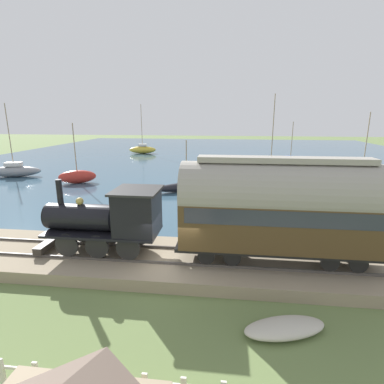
{
  "coord_description": "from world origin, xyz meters",
  "views": [
    {
      "loc": [
        -12.25,
        -2.32,
        7.0
      ],
      "look_at": [
        5.19,
        -0.23,
        2.55
      ],
      "focal_mm": 28.0,
      "sensor_mm": 36.0,
      "label": 1
    }
  ],
  "objects_px": {
    "passenger_coach": "(281,206)",
    "sailboat_yellow": "(143,149)",
    "beached_dinghy": "(285,328)",
    "rowboat_mid_harbor": "(262,213)",
    "steam_locomotive": "(111,217)",
    "sailboat_blue": "(290,160)",
    "rowboat_off_pier": "(328,201)",
    "sailboat_black": "(186,186)",
    "sailboat_red": "(77,177)",
    "sailboat_gray": "(14,171)",
    "sailboat_brown": "(270,171)",
    "sailboat_white": "(361,177)"
  },
  "relations": [
    {
      "from": "rowboat_off_pier",
      "to": "steam_locomotive",
      "type": "bearing_deg",
      "value": 140.84
    },
    {
      "from": "sailboat_brown",
      "to": "passenger_coach",
      "type": "bearing_deg",
      "value": 151.23
    },
    {
      "from": "rowboat_mid_harbor",
      "to": "sailboat_white",
      "type": "bearing_deg",
      "value": -65.02
    },
    {
      "from": "sailboat_yellow",
      "to": "rowboat_off_pier",
      "type": "xyz_separation_m",
      "value": [
        -31.77,
        -24.7,
        -0.52
      ]
    },
    {
      "from": "sailboat_brown",
      "to": "sailboat_blue",
      "type": "relative_size",
      "value": 1.51
    },
    {
      "from": "steam_locomotive",
      "to": "sailboat_brown",
      "type": "bearing_deg",
      "value": -24.65
    },
    {
      "from": "beached_dinghy",
      "to": "rowboat_mid_harbor",
      "type": "bearing_deg",
      "value": -2.48
    },
    {
      "from": "sailboat_gray",
      "to": "rowboat_mid_harbor",
      "type": "xyz_separation_m",
      "value": [
        -11.4,
        -27.68,
        -0.43
      ]
    },
    {
      "from": "beached_dinghy",
      "to": "sailboat_red",
      "type": "bearing_deg",
      "value": 40.55
    },
    {
      "from": "passenger_coach",
      "to": "sailboat_gray",
      "type": "relative_size",
      "value": 1.07
    },
    {
      "from": "sailboat_red",
      "to": "sailboat_brown",
      "type": "height_order",
      "value": "sailboat_brown"
    },
    {
      "from": "sailboat_black",
      "to": "sailboat_red",
      "type": "relative_size",
      "value": 0.97
    },
    {
      "from": "steam_locomotive",
      "to": "sailboat_white",
      "type": "xyz_separation_m",
      "value": [
        20.1,
        -19.48,
        -1.65
      ]
    },
    {
      "from": "passenger_coach",
      "to": "rowboat_off_pier",
      "type": "bearing_deg",
      "value": -26.6
    },
    {
      "from": "sailboat_yellow",
      "to": "passenger_coach",
      "type": "bearing_deg",
      "value": -161.97
    },
    {
      "from": "sailboat_yellow",
      "to": "sailboat_blue",
      "type": "relative_size",
      "value": 1.47
    },
    {
      "from": "steam_locomotive",
      "to": "rowboat_off_pier",
      "type": "bearing_deg",
      "value": -48.98
    },
    {
      "from": "sailboat_brown",
      "to": "steam_locomotive",
      "type": "bearing_deg",
      "value": 133.29
    },
    {
      "from": "beached_dinghy",
      "to": "passenger_coach",
      "type": "bearing_deg",
      "value": -4.49
    },
    {
      "from": "sailboat_red",
      "to": "sailboat_yellow",
      "type": "bearing_deg",
      "value": -22.26
    },
    {
      "from": "sailboat_black",
      "to": "sailboat_gray",
      "type": "distance_m",
      "value": 21.74
    },
    {
      "from": "beached_dinghy",
      "to": "sailboat_gray",
      "type": "bearing_deg",
      "value": 49.12
    },
    {
      "from": "sailboat_yellow",
      "to": "sailboat_red",
      "type": "height_order",
      "value": "sailboat_yellow"
    },
    {
      "from": "sailboat_brown",
      "to": "sailboat_blue",
      "type": "distance_m",
      "value": 10.63
    },
    {
      "from": "sailboat_brown",
      "to": "sailboat_black",
      "type": "bearing_deg",
      "value": 108.84
    },
    {
      "from": "sailboat_black",
      "to": "rowboat_off_pier",
      "type": "height_order",
      "value": "sailboat_black"
    },
    {
      "from": "rowboat_off_pier",
      "to": "sailboat_red",
      "type": "bearing_deg",
      "value": 88.02
    },
    {
      "from": "sailboat_black",
      "to": "sailboat_blue",
      "type": "distance_m",
      "value": 21.81
    },
    {
      "from": "sailboat_blue",
      "to": "beached_dinghy",
      "type": "height_order",
      "value": "sailboat_blue"
    },
    {
      "from": "sailboat_black",
      "to": "sailboat_brown",
      "type": "bearing_deg",
      "value": -77.59
    },
    {
      "from": "sailboat_brown",
      "to": "sailboat_red",
      "type": "bearing_deg",
      "value": 83.02
    },
    {
      "from": "sailboat_brown",
      "to": "sailboat_blue",
      "type": "bearing_deg",
      "value": -45.14
    },
    {
      "from": "sailboat_blue",
      "to": "rowboat_off_pier",
      "type": "bearing_deg",
      "value": -162.29
    },
    {
      "from": "passenger_coach",
      "to": "beached_dinghy",
      "type": "relative_size",
      "value": 3.02
    },
    {
      "from": "sailboat_blue",
      "to": "passenger_coach",
      "type": "bearing_deg",
      "value": -171.77
    },
    {
      "from": "rowboat_off_pier",
      "to": "rowboat_mid_harbor",
      "type": "height_order",
      "value": "rowboat_mid_harbor"
    },
    {
      "from": "steam_locomotive",
      "to": "sailboat_blue",
      "type": "relative_size",
      "value": 0.95
    },
    {
      "from": "sailboat_black",
      "to": "passenger_coach",
      "type": "bearing_deg",
      "value": 174.09
    },
    {
      "from": "passenger_coach",
      "to": "sailboat_red",
      "type": "distance_m",
      "value": 25.09
    },
    {
      "from": "sailboat_brown",
      "to": "beached_dinghy",
      "type": "xyz_separation_m",
      "value": [
        -26.68,
        2.98,
        -0.52
      ]
    },
    {
      "from": "sailboat_gray",
      "to": "beached_dinghy",
      "type": "xyz_separation_m",
      "value": [
        -23.51,
        -27.16,
        -0.5
      ]
    },
    {
      "from": "sailboat_blue",
      "to": "sailboat_brown",
      "type": "bearing_deg",
      "value": 177.06
    },
    {
      "from": "steam_locomotive",
      "to": "rowboat_off_pier",
      "type": "distance_m",
      "value": 18.26
    },
    {
      "from": "sailboat_gray",
      "to": "passenger_coach",
      "type": "bearing_deg",
      "value": -140.72
    },
    {
      "from": "beached_dinghy",
      "to": "steam_locomotive",
      "type": "bearing_deg",
      "value": 61.27
    },
    {
      "from": "sailboat_yellow",
      "to": "sailboat_gray",
      "type": "relative_size",
      "value": 1.09
    },
    {
      "from": "rowboat_mid_harbor",
      "to": "sailboat_yellow",
      "type": "bearing_deg",
      "value": 6.83
    },
    {
      "from": "passenger_coach",
      "to": "rowboat_off_pier",
      "type": "height_order",
      "value": "passenger_coach"
    },
    {
      "from": "sailboat_black",
      "to": "sailboat_brown",
      "type": "xyz_separation_m",
      "value": [
        7.69,
        -8.88,
        0.3
      ]
    },
    {
      "from": "passenger_coach",
      "to": "sailboat_yellow",
      "type": "xyz_separation_m",
      "value": [
        43.67,
        18.74,
        -2.43
      ]
    }
  ]
}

